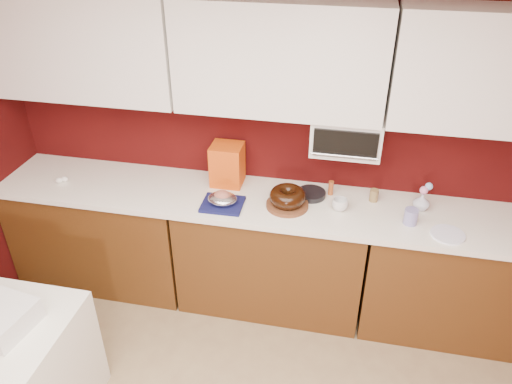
{
  "coord_description": "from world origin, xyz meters",
  "views": [
    {
      "loc": [
        0.48,
        -0.91,
        2.76
      ],
      "look_at": [
        -0.1,
        1.84,
        1.02
      ],
      "focal_mm": 35.0,
      "sensor_mm": 36.0,
      "label": 1
    }
  ],
  "objects": [
    {
      "name": "ceiling",
      "position": [
        0.0,
        0.0,
        2.5
      ],
      "size": [
        4.0,
        4.5,
        0.02
      ],
      "primitive_type": "cube",
      "color": "white",
      "rests_on": "wall_back"
    },
    {
      "name": "wall_back",
      "position": [
        0.0,
        2.25,
        1.25
      ],
      "size": [
        4.0,
        0.02,
        2.5
      ],
      "primitive_type": "cube",
      "color": "#3E0908",
      "rests_on": "floor"
    },
    {
      "name": "base_cabinet_left",
      "position": [
        -1.33,
        1.94,
        0.43
      ],
      "size": [
        1.31,
        0.58,
        0.86
      ],
      "primitive_type": "cube",
      "color": "#532E10",
      "rests_on": "floor"
    },
    {
      "name": "base_cabinet_center",
      "position": [
        0.0,
        1.94,
        0.43
      ],
      "size": [
        1.31,
        0.58,
        0.86
      ],
      "primitive_type": "cube",
      "color": "#532E10",
      "rests_on": "floor"
    },
    {
      "name": "base_cabinet_right",
      "position": [
        1.33,
        1.94,
        0.43
      ],
      "size": [
        1.31,
        0.58,
        0.86
      ],
      "primitive_type": "cube",
      "color": "#532E10",
      "rests_on": "floor"
    },
    {
      "name": "countertop",
      "position": [
        0.0,
        1.94,
        0.88
      ],
      "size": [
        4.0,
        0.62,
        0.04
      ],
      "primitive_type": "cube",
      "color": "white",
      "rests_on": "base_cabinet_center"
    },
    {
      "name": "upper_cabinet_left",
      "position": [
        -1.33,
        2.08,
        1.85
      ],
      "size": [
        1.31,
        0.33,
        0.7
      ],
      "primitive_type": "cube",
      "color": "white",
      "rests_on": "wall_back"
    },
    {
      "name": "upper_cabinet_center",
      "position": [
        0.0,
        2.08,
        1.85
      ],
      "size": [
        1.31,
        0.33,
        0.7
      ],
      "primitive_type": "cube",
      "color": "white",
      "rests_on": "wall_back"
    },
    {
      "name": "upper_cabinet_right",
      "position": [
        1.33,
        2.08,
        1.85
      ],
      "size": [
        1.31,
        0.33,
        0.7
      ],
      "primitive_type": "cube",
      "color": "white",
      "rests_on": "wall_back"
    },
    {
      "name": "toaster_oven",
      "position": [
        0.45,
        2.1,
        1.38
      ],
      "size": [
        0.45,
        0.3,
        0.25
      ],
      "primitive_type": "cube",
      "color": "white",
      "rests_on": "upper_cabinet_center"
    },
    {
      "name": "toaster_oven_door",
      "position": [
        0.45,
        1.94,
        1.38
      ],
      "size": [
        0.4,
        0.02,
        0.18
      ],
      "primitive_type": "cube",
      "color": "black",
      "rests_on": "toaster_oven"
    },
    {
      "name": "toaster_oven_handle",
      "position": [
        0.45,
        1.93,
        1.3
      ],
      "size": [
        0.42,
        0.02,
        0.02
      ],
      "primitive_type": "cylinder",
      "rotation": [
        0.0,
        1.57,
        0.0
      ],
      "color": "silver",
      "rests_on": "toaster_oven"
    },
    {
      "name": "cake_base",
      "position": [
        0.11,
        1.89,
        0.91
      ],
      "size": [
        0.34,
        0.34,
        0.03
      ],
      "primitive_type": "cylinder",
      "rotation": [
        0.0,
        0.0,
        0.22
      ],
      "color": "brown",
      "rests_on": "countertop"
    },
    {
      "name": "bundt_cake",
      "position": [
        0.11,
        1.89,
        0.98
      ],
      "size": [
        0.32,
        0.32,
        0.1
      ],
      "primitive_type": "torus",
      "rotation": [
        0.0,
        0.0,
        -0.37
      ],
      "color": "black",
      "rests_on": "cake_base"
    },
    {
      "name": "navy_towel",
      "position": [
        -0.32,
        1.81,
        0.91
      ],
      "size": [
        0.28,
        0.24,
        0.02
      ],
      "primitive_type": "cube",
      "rotation": [
        0.0,
        0.0,
        0.02
      ],
      "color": "#121444",
      "rests_on": "countertop"
    },
    {
      "name": "foil_ham_nest",
      "position": [
        -0.32,
        1.81,
        0.96
      ],
      "size": [
        0.23,
        0.21,
        0.07
      ],
      "primitive_type": "ellipsoid",
      "rotation": [
        0.0,
        0.0,
        0.24
      ],
      "color": "silver",
      "rests_on": "navy_towel"
    },
    {
      "name": "roasted_ham",
      "position": [
        -0.32,
        1.81,
        0.98
      ],
      "size": [
        0.13,
        0.12,
        0.07
      ],
      "primitive_type": "ellipsoid",
      "rotation": [
        0.0,
        0.0,
        -0.26
      ],
      "color": "#A85E4C",
      "rests_on": "foil_ham_nest"
    },
    {
      "name": "pandoro_box",
      "position": [
        -0.37,
        2.12,
        1.05
      ],
      "size": [
        0.22,
        0.2,
        0.3
      ],
      "primitive_type": "cube",
      "rotation": [
        0.0,
        0.0,
        0.0
      ],
      "color": "red",
      "rests_on": "countertop"
    },
    {
      "name": "dark_pan",
      "position": [
        0.25,
        2.06,
        0.92
      ],
      "size": [
        0.25,
        0.25,
        0.04
      ],
      "primitive_type": "cylinder",
      "rotation": [
        0.0,
        0.0,
        0.3
      ],
      "color": "black",
      "rests_on": "countertop"
    },
    {
      "name": "coffee_mug",
      "position": [
        0.46,
        1.92,
        0.95
      ],
      "size": [
        0.13,
        0.13,
        0.1
      ],
      "primitive_type": "imported",
      "rotation": [
        0.0,
        0.0,
        0.73
      ],
      "color": "silver",
      "rests_on": "countertop"
    },
    {
      "name": "blue_jar",
      "position": [
        0.91,
        1.86,
        0.95
      ],
      "size": [
        0.09,
        0.09,
        0.1
      ],
      "primitive_type": "cylinder",
      "rotation": [
        0.0,
        0.0,
        0.04
      ],
      "color": "navy",
      "rests_on": "countertop"
    },
    {
      "name": "flower_vase",
      "position": [
        0.99,
        2.04,
        0.97
      ],
      "size": [
        0.09,
        0.09,
        0.13
      ],
      "primitive_type": "imported",
      "rotation": [
        0.0,
        0.0,
        0.02
      ],
      "color": "silver",
      "rests_on": "countertop"
    },
    {
      "name": "flower_pink",
      "position": [
        0.99,
        2.04,
        1.05
      ],
      "size": [
        0.06,
        0.06,
        0.06
      ],
      "primitive_type": "sphere",
      "color": "pink",
      "rests_on": "flower_vase"
    },
    {
      "name": "flower_blue",
      "position": [
        1.02,
        2.06,
        1.07
      ],
      "size": [
        0.05,
        0.05,
        0.05
      ],
      "primitive_type": "sphere",
      "color": "#8DB2E2",
      "rests_on": "flower_vase"
    },
    {
      "name": "china_plate",
      "position": [
        1.13,
        1.77,
        0.91
      ],
      "size": [
        0.25,
        0.25,
        0.01
      ],
      "primitive_type": "cylinder",
      "rotation": [
        0.0,
        0.0,
        -0.23
      ],
      "color": "white",
      "rests_on": "countertop"
    },
    {
      "name": "amber_bottle",
      "position": [
        0.38,
        2.11,
        0.95
      ],
      "size": [
        0.04,
        0.04,
        0.11
      ],
      "primitive_type": "cylinder",
      "rotation": [
        0.0,
        0.0,
        -0.18
      ],
      "color": "#96441B",
      "rests_on": "countertop"
    },
    {
      "name": "paper_cup",
      "position": [
        0.68,
        2.08,
        0.94
      ],
      "size": [
        0.06,
        0.06,
        0.09
      ],
      "primitive_type": "cylinder",
      "rotation": [
        0.0,
        0.0,
        0.08
      ],
      "color": "olive",
      "rests_on": "countertop"
    },
    {
      "name": "egg_left",
      "position": [
        -1.54,
        1.89,
        0.92
      ],
      "size": [
        0.06,
        0.05,
        0.04
      ],
      "primitive_type": "ellipsoid",
      "rotation": [
        0.0,
        0.0,
        -0.1
      ],
      "color": "white",
      "rests_on": "countertop"
    },
    {
      "name": "egg_right",
      "position": [
        -1.57,
        1.86,
        0.92
      ],
      "size": [
        0.06,
        0.06,
        0.04
      ],
      "primitive_type": "ellipsoid",
      "rotation": [
        0.0,
        0.0,
        0.31
      ],
      "color": "silver",
      "rests_on": "countertop"
    }
  ]
}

